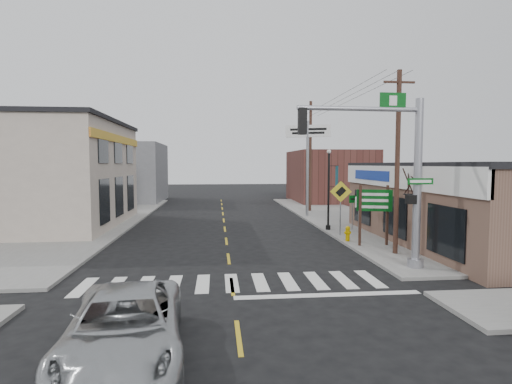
{
  "coord_description": "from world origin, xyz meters",
  "views": [
    {
      "loc": [
        -0.5,
        -13.28,
        4.14
      ],
      "look_at": [
        1.39,
        5.8,
        2.8
      ],
      "focal_mm": 28.0,
      "sensor_mm": 36.0,
      "label": 1
    }
  ],
  "objects": [
    {
      "name": "utility_pole_far",
      "position": [
        7.5,
        20.36,
        4.93
      ],
      "size": [
        1.63,
        0.24,
        9.35
      ],
      "rotation": [
        0.0,
        0.0,
        -0.12
      ],
      "color": "#402A21",
      "rests_on": "sidewalk_right"
    },
    {
      "name": "utility_pole_near",
      "position": [
        7.5,
        3.77,
        4.3
      ],
      "size": [
        1.41,
        0.21,
        8.13
      ],
      "rotation": [
        0.0,
        0.0,
        0.0
      ],
      "color": "#4B361F",
      "rests_on": "sidewalk_right"
    },
    {
      "name": "left_building",
      "position": [
        -13.0,
        14.0,
        3.4
      ],
      "size": [
        12.0,
        12.0,
        6.8
      ],
      "primitive_type": "cube",
      "color": "#B8A999",
      "rests_on": "ground"
    },
    {
      "name": "crosswalk",
      "position": [
        0.0,
        0.4,
        0.01
      ],
      "size": [
        11.0,
        2.2,
        0.01
      ],
      "primitive_type": "cube",
      "color": "silver",
      "rests_on": "ground"
    },
    {
      "name": "sidewalk_right",
      "position": [
        9.0,
        13.0,
        0.07
      ],
      "size": [
        6.0,
        38.0,
        0.13
      ],
      "primitive_type": "cube",
      "color": "slate",
      "rests_on": "ground"
    },
    {
      "name": "bldg_distant_left",
      "position": [
        -11.0,
        32.0,
        3.2
      ],
      "size": [
        9.0,
        10.0,
        6.4
      ],
      "primitive_type": "cube",
      "color": "slate",
      "rests_on": "ground"
    },
    {
      "name": "lamp_post",
      "position": [
        6.36,
        10.44,
        2.98
      ],
      "size": [
        0.64,
        0.5,
        4.9
      ],
      "rotation": [
        0.0,
        0.0,
        -0.15
      ],
      "color": "black",
      "rests_on": "sidewalk_right"
    },
    {
      "name": "traffic_signal_pole",
      "position": [
        6.4,
        1.36,
        4.11
      ],
      "size": [
        5.28,
        0.39,
        6.69
      ],
      "rotation": [
        0.0,
        0.0,
        0.04
      ],
      "color": "#91929A",
      "rests_on": "sidewalk_right"
    },
    {
      "name": "ground",
      "position": [
        0.0,
        0.0,
        0.0
      ],
      "size": [
        140.0,
        140.0,
        0.0
      ],
      "primitive_type": "plane",
      "color": "black",
      "rests_on": "ground"
    },
    {
      "name": "shrub_back",
      "position": [
        9.56,
        8.36,
        0.52
      ],
      "size": [
        1.03,
        1.03,
        0.77
      ],
      "primitive_type": "ellipsoid",
      "color": "black",
      "rests_on": "sidewalk_right"
    },
    {
      "name": "shrub_front",
      "position": [
        9.84,
        3.03,
        0.67
      ],
      "size": [
        1.43,
        1.43,
        1.08
      ],
      "primitive_type": "ellipsoid",
      "color": "#1B3517",
      "rests_on": "sidewalk_right"
    },
    {
      "name": "guide_sign",
      "position": [
        7.2,
        5.55,
        2.05
      ],
      "size": [
        1.7,
        0.14,
        2.98
      ],
      "rotation": [
        0.0,
        0.0,
        -0.29
      ],
      "color": "#42281E",
      "rests_on": "sidewalk_right"
    },
    {
      "name": "ped_crossing_sign",
      "position": [
        6.42,
        8.42,
        2.2
      ],
      "size": [
        1.19,
        0.08,
        3.07
      ],
      "rotation": [
        0.0,
        0.0,
        -0.3
      ],
      "color": "gray",
      "rests_on": "sidewalk_right"
    },
    {
      "name": "sidewalk_left",
      "position": [
        -9.0,
        13.0,
        0.07
      ],
      "size": [
        6.0,
        38.0,
        0.13
      ],
      "primitive_type": "cube",
      "color": "slate",
      "rests_on": "ground"
    },
    {
      "name": "dance_center_sign",
      "position": [
        6.51,
        17.09,
        5.6
      ],
      "size": [
        3.45,
        0.22,
        7.34
      ],
      "rotation": [
        0.0,
        0.0,
        -0.35
      ],
      "color": "gray",
      "rests_on": "sidewalk_right"
    },
    {
      "name": "bare_tree",
      "position": [
        8.66,
        3.98,
        3.63
      ],
      "size": [
        2.23,
        2.23,
        4.45
      ],
      "rotation": [
        0.0,
        0.0,
        -0.02
      ],
      "color": "black",
      "rests_on": "sidewalk_right"
    },
    {
      "name": "thrift_store",
      "position": [
        14.5,
        6.0,
        2.0
      ],
      "size": [
        12.0,
        14.0,
        4.0
      ],
      "primitive_type": "cube",
      "color": "brown",
      "rests_on": "ground"
    },
    {
      "name": "suv",
      "position": [
        -2.45,
        -4.86,
        0.71
      ],
      "size": [
        2.9,
        5.36,
        1.43
      ],
      "primitive_type": "imported",
      "rotation": [
        0.0,
        0.0,
        0.11
      ],
      "color": "#A6A9AB",
      "rests_on": "ground"
    },
    {
      "name": "center_line",
      "position": [
        0.0,
        8.0,
        0.01
      ],
      "size": [
        0.12,
        56.0,
        0.01
      ],
      "primitive_type": "cube",
      "color": "gold",
      "rests_on": "ground"
    },
    {
      "name": "bldg_distant_right",
      "position": [
        12.0,
        30.0,
        2.8
      ],
      "size": [
        8.0,
        10.0,
        5.6
      ],
      "primitive_type": "cube",
      "color": "#522B25",
      "rests_on": "ground"
    },
    {
      "name": "fire_hydrant",
      "position": [
        6.3,
        6.77,
        0.56
      ],
      "size": [
        0.25,
        0.25,
        0.79
      ],
      "rotation": [
        0.0,
        0.0,
        0.37
      ],
      "color": "#CA9E00",
      "rests_on": "sidewalk_right"
    }
  ]
}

